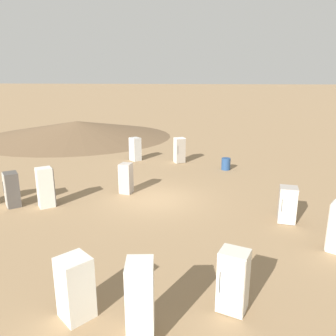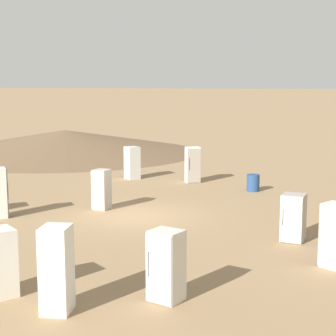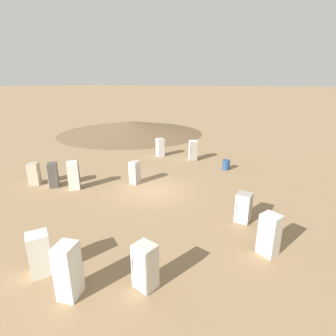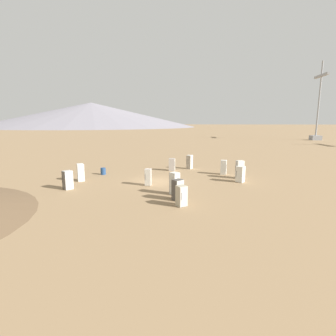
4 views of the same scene
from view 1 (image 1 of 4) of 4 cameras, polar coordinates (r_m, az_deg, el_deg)
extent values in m
plane|color=#937551|center=(16.40, -2.25, -5.49)|extent=(1000.00, 1000.00, 0.00)
cone|color=brown|center=(35.90, -15.57, 6.59)|extent=(19.65, 19.65, 1.62)
cube|color=white|center=(23.52, 2.01, 3.13)|extent=(0.92, 0.90, 1.79)
cube|color=gray|center=(23.22, 2.28, 2.97)|extent=(0.59, 0.39, 1.72)
cylinder|color=#2D2D2D|center=(23.09, 1.74, 3.13)|extent=(0.02, 0.02, 0.63)
cube|color=#A89E93|center=(17.19, -7.28, -1.80)|extent=(0.59, 0.60, 1.60)
cube|color=beige|center=(17.31, -8.20, -1.71)|extent=(0.06, 0.56, 1.54)
cylinder|color=#2D2D2D|center=(17.48, -8.02, -1.27)|extent=(0.02, 0.02, 0.56)
cube|color=gray|center=(12.83, 26.31, -8.88)|extent=(0.27, 0.54, 1.70)
cylinder|color=#2D2D2D|center=(12.99, 26.43, -8.18)|extent=(0.02, 0.02, 0.62)
cube|color=silver|center=(8.87, -15.85, -19.43)|extent=(1.00, 1.00, 1.62)
cube|color=silver|center=(9.16, -17.02, -18.32)|extent=(0.41, 0.61, 1.56)
cylinder|color=#2D2D2D|center=(9.23, -15.67, -17.33)|extent=(0.02, 0.02, 0.57)
cube|color=#4C4742|center=(16.94, -25.50, -3.40)|extent=(0.96, 0.95, 1.63)
cube|color=#BCB7AD|center=(16.92, -26.54, -3.55)|extent=(0.56, 0.54, 1.57)
cylinder|color=#2D2D2D|center=(17.15, -26.76, -3.05)|extent=(0.02, 0.02, 0.57)
cube|color=#A89E93|center=(14.55, 20.09, -5.99)|extent=(0.73, 0.73, 1.51)
cube|color=beige|center=(14.20, 20.18, -6.52)|extent=(0.68, 0.06, 1.45)
cylinder|color=#2D2D2D|center=(14.13, 19.21, -6.21)|extent=(0.02, 0.02, 0.53)
cube|color=silver|center=(7.94, -4.87, -22.09)|extent=(0.78, 0.86, 1.93)
cube|color=#BCB7AD|center=(8.24, -4.68, -20.49)|extent=(0.57, 0.20, 1.85)
cylinder|color=#2D2D2D|center=(8.20, -3.10, -19.84)|extent=(0.02, 0.02, 0.67)
cube|color=silver|center=(16.22, -20.60, -3.19)|extent=(0.91, 0.91, 1.88)
cube|color=#56514C|center=(16.28, -19.37, -3.01)|extent=(0.44, 0.43, 1.81)
cylinder|color=#2D2D2D|center=(16.06, -19.13, -2.88)|extent=(0.02, 0.02, 0.66)
cube|color=silver|center=(24.23, -5.73, 3.30)|extent=(0.96, 0.94, 1.69)
cube|color=#56514C|center=(24.55, -6.21, 3.44)|extent=(0.39, 0.50, 1.63)
cylinder|color=#2D2D2D|center=(24.67, -5.82, 3.71)|extent=(0.02, 0.02, 0.59)
cube|color=beige|center=(8.93, 11.30, -18.67)|extent=(0.82, 0.73, 1.67)
cube|color=silver|center=(8.68, 10.70, -19.76)|extent=(0.68, 0.18, 1.60)
cylinder|color=#2D2D2D|center=(8.66, 8.99, -19.08)|extent=(0.02, 0.02, 0.58)
cylinder|color=navy|center=(22.00, 10.05, 0.71)|extent=(0.59, 0.59, 0.78)
camera|label=2|loc=(6.06, 144.02, -19.73)|focal=60.00mm
camera|label=3|loc=(4.29, 88.69, 13.79)|focal=28.00mm
camera|label=4|loc=(32.38, -56.37, 9.05)|focal=28.00mm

